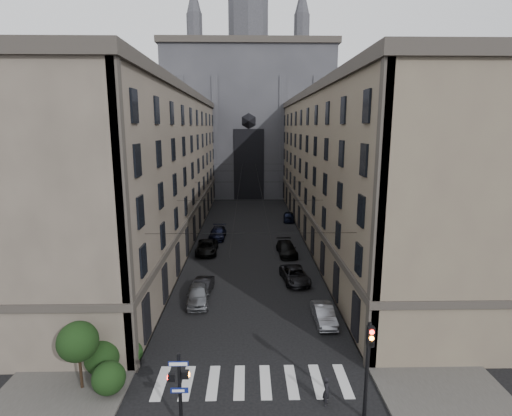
{
  "coord_description": "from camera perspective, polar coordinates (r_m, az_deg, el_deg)",
  "views": [
    {
      "loc": [
        -0.22,
        -15.48,
        14.4
      ],
      "look_at": [
        0.35,
        11.78,
        8.84
      ],
      "focal_mm": 28.0,
      "sensor_mm": 36.0,
      "label": 1
    }
  ],
  "objects": [
    {
      "name": "car_right_midfar",
      "position": [
        46.01,
        4.4,
        -5.81
      ],
      "size": [
        2.33,
        5.07,
        1.44
      ],
      "primitive_type": "imported",
      "rotation": [
        0.0,
        0.0,
        0.07
      ],
      "color": "black",
      "rests_on": "ground"
    },
    {
      "name": "pedestrian_signal_left",
      "position": [
        21.09,
        -10.88,
        -23.63
      ],
      "size": [
        1.02,
        0.38,
        4.0
      ],
      "color": "black",
      "rests_on": "ground"
    },
    {
      "name": "tram_wires",
      "position": [
        51.61,
        -0.93,
        3.55
      ],
      "size": [
        14.0,
        60.0,
        0.43
      ],
      "color": "black",
      "rests_on": "ground"
    },
    {
      "name": "car_left_midnear",
      "position": [
        35.78,
        -7.64,
        -11.15
      ],
      "size": [
        1.82,
        4.18,
        1.34
      ],
      "primitive_type": "imported",
      "rotation": [
        0.0,
        0.0,
        -0.1
      ],
      "color": "black",
      "rests_on": "ground"
    },
    {
      "name": "zebra_crossing",
      "position": [
        25.03,
        -0.52,
        -23.57
      ],
      "size": [
        11.0,
        3.2,
        0.01
      ],
      "primitive_type": "cube",
      "color": "beige",
      "rests_on": "ground"
    },
    {
      "name": "car_left_midfar",
      "position": [
        46.83,
        -7.04,
        -5.55
      ],
      "size": [
        2.47,
        5.21,
        1.44
      ],
      "primitive_type": "imported",
      "rotation": [
        0.0,
        0.0,
        0.02
      ],
      "color": "black",
      "rests_on": "ground"
    },
    {
      "name": "building_left",
      "position": [
        53.39,
        -15.6,
        5.67
      ],
      "size": [
        13.6,
        60.6,
        18.85
      ],
      "color": "#52493F",
      "rests_on": "ground"
    },
    {
      "name": "building_right",
      "position": [
        53.5,
        13.68,
        5.78
      ],
      "size": [
        13.6,
        60.6,
        18.85
      ],
      "color": "brown",
      "rests_on": "ground"
    },
    {
      "name": "car_right_near",
      "position": [
        31.24,
        9.66,
        -14.75
      ],
      "size": [
        1.47,
        4.0,
        1.31
      ],
      "primitive_type": "imported",
      "rotation": [
        0.0,
        0.0,
        0.02
      ],
      "color": "gray",
      "rests_on": "ground"
    },
    {
      "name": "shrub_cluster",
      "position": [
        25.51,
        -21.71,
        -18.96
      ],
      "size": [
        3.9,
        4.4,
        3.9
      ],
      "color": "black",
      "rests_on": "sidewalk_left"
    },
    {
      "name": "traffic_light_right",
      "position": [
        21.45,
        15.72,
        -20.14
      ],
      "size": [
        0.34,
        0.5,
        5.2
      ],
      "color": "black",
      "rests_on": "ground"
    },
    {
      "name": "pedestrian",
      "position": [
        23.31,
        10.04,
        -24.38
      ],
      "size": [
        0.56,
        0.68,
        1.59
      ],
      "primitive_type": "imported",
      "rotation": [
        0.0,
        0.0,
        1.22
      ],
      "color": "black",
      "rests_on": "ground"
    },
    {
      "name": "car_right_far",
      "position": [
        62.19,
        4.7,
        -1.24
      ],
      "size": [
        2.0,
        4.25,
        1.41
      ],
      "primitive_type": "imported",
      "rotation": [
        0.0,
        0.0,
        -0.08
      ],
      "color": "black",
      "rests_on": "ground"
    },
    {
      "name": "car_left_near",
      "position": [
        34.16,
        -8.27,
        -12.12
      ],
      "size": [
        2.12,
        4.63,
        1.54
      ],
      "primitive_type": "imported",
      "rotation": [
        0.0,
        0.0,
        0.07
      ],
      "color": "slate",
      "rests_on": "ground"
    },
    {
      "name": "car_right_midnear",
      "position": [
        38.33,
        5.59,
        -9.51
      ],
      "size": [
        2.81,
        5.1,
        1.35
      ],
      "primitive_type": "imported",
      "rotation": [
        0.0,
        0.0,
        0.12
      ],
      "color": "black",
      "rests_on": "ground"
    },
    {
      "name": "car_left_far",
      "position": [
        52.7,
        -5.49,
        -3.58
      ],
      "size": [
        2.17,
        5.0,
        1.43
      ],
      "primitive_type": "imported",
      "rotation": [
        0.0,
        0.0,
        -0.03
      ],
      "color": "black",
      "rests_on": "ground"
    },
    {
      "name": "gothic_tower",
      "position": [
        90.5,
        -1.08,
        13.67
      ],
      "size": [
        35.0,
        23.0,
        58.0
      ],
      "color": "#2D2D33",
      "rests_on": "ground"
    },
    {
      "name": "sidewalk_left",
      "position": [
        54.42,
        -12.06,
        -4.0
      ],
      "size": [
        7.0,
        80.0,
        0.15
      ],
      "primitive_type": "cube",
      "color": "#383533",
      "rests_on": "ground"
    },
    {
      "name": "sidewalk_right",
      "position": [
        54.5,
        10.22,
        -3.9
      ],
      "size": [
        7.0,
        80.0,
        0.15
      ],
      "primitive_type": "cube",
      "color": "#383533",
      "rests_on": "ground"
    }
  ]
}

